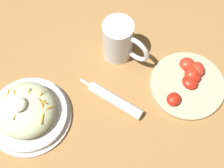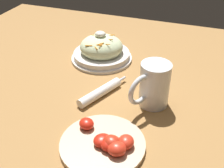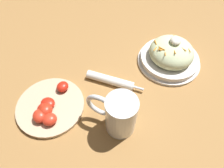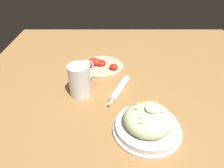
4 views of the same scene
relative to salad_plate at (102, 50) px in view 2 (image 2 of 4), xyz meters
name	(u,v)px [view 2 (image 2 of 4)]	position (x,y,z in m)	size (l,w,h in m)	color
ground_plane	(83,98)	(-0.04, 0.25, -0.04)	(1.43, 1.43, 0.00)	#9E703D
salad_plate	(102,50)	(0.00, 0.00, 0.00)	(0.23, 0.23, 0.11)	silver
beer_mug	(153,87)	(-0.24, 0.21, 0.02)	(0.10, 0.14, 0.13)	white
napkin_roll	(100,92)	(-0.08, 0.22, -0.02)	(0.10, 0.19, 0.03)	white
tomato_plate	(105,143)	(-0.17, 0.42, -0.02)	(0.21, 0.21, 0.05)	#D1B28E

